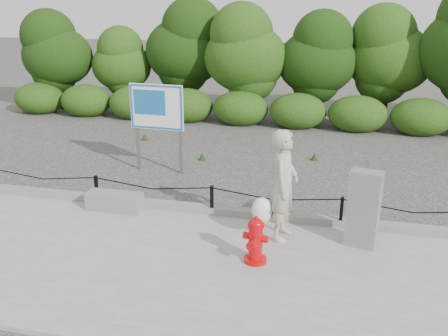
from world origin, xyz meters
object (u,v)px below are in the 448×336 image
object	(u,v)px
concrete_block	(115,201)
utility_cabinet	(363,209)
fire_hydrant	(255,241)
advertising_sign	(157,111)
pedestrian	(282,187)

from	to	relation	value
concrete_block	utility_cabinet	bearing A→B (deg)	-4.70
fire_hydrant	utility_cabinet	distance (m)	1.97
utility_cabinet	advertising_sign	bearing A→B (deg)	162.51
concrete_block	utility_cabinet	size ratio (longest dim) A/B	0.75
fire_hydrant	concrete_block	distance (m)	3.43
fire_hydrant	concrete_block	world-z (taller)	fire_hydrant
fire_hydrant	concrete_block	size ratio (longest dim) A/B	0.71
concrete_block	advertising_sign	size ratio (longest dim) A/B	0.51
fire_hydrant	concrete_block	bearing A→B (deg)	167.55
pedestrian	utility_cabinet	distance (m)	1.42
fire_hydrant	advertising_sign	size ratio (longest dim) A/B	0.36
pedestrian	fire_hydrant	bearing A→B (deg)	169.46
concrete_block	fire_hydrant	bearing A→B (deg)	-23.77
concrete_block	utility_cabinet	xyz separation A→B (m)	(4.82, -0.40, 0.50)
advertising_sign	fire_hydrant	bearing A→B (deg)	-48.44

